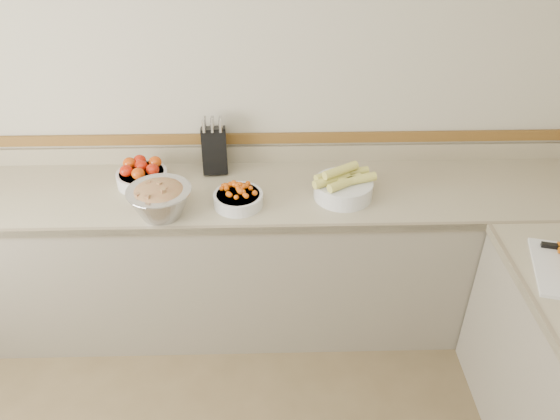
{
  "coord_description": "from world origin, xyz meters",
  "views": [
    {
      "loc": [
        0.3,
        -0.75,
        2.44
      ],
      "look_at": [
        0.35,
        1.35,
        1.0
      ],
      "focal_mm": 35.0,
      "sensor_mm": 36.0,
      "label": 1
    }
  ],
  "objects_px": {
    "knife_block": "(214,149)",
    "cherry_tomato_bowl": "(238,197)",
    "tomato_bowl": "(142,174)",
    "corn_bowl": "(343,186)",
    "rhubarb_bowl": "(160,199)"
  },
  "relations": [
    {
      "from": "knife_block",
      "to": "cherry_tomato_bowl",
      "type": "distance_m",
      "value": 0.39
    },
    {
      "from": "cherry_tomato_bowl",
      "to": "knife_block",
      "type": "bearing_deg",
      "value": 111.62
    },
    {
      "from": "tomato_bowl",
      "to": "cherry_tomato_bowl",
      "type": "height_order",
      "value": "same"
    },
    {
      "from": "cherry_tomato_bowl",
      "to": "rhubarb_bowl",
      "type": "bearing_deg",
      "value": -168.11
    },
    {
      "from": "rhubarb_bowl",
      "to": "tomato_bowl",
      "type": "bearing_deg",
      "value": 116.31
    },
    {
      "from": "knife_block",
      "to": "rhubarb_bowl",
      "type": "distance_m",
      "value": 0.49
    },
    {
      "from": "tomato_bowl",
      "to": "rhubarb_bowl",
      "type": "bearing_deg",
      "value": -63.69
    },
    {
      "from": "knife_block",
      "to": "corn_bowl",
      "type": "distance_m",
      "value": 0.74
    },
    {
      "from": "corn_bowl",
      "to": "knife_block",
      "type": "bearing_deg",
      "value": 156.84
    },
    {
      "from": "corn_bowl",
      "to": "rhubarb_bowl",
      "type": "xyz_separation_m",
      "value": [
        -0.91,
        -0.14,
        0.03
      ]
    },
    {
      "from": "cherry_tomato_bowl",
      "to": "corn_bowl",
      "type": "height_order",
      "value": "corn_bowl"
    },
    {
      "from": "knife_block",
      "to": "rhubarb_bowl",
      "type": "height_order",
      "value": "knife_block"
    },
    {
      "from": "tomato_bowl",
      "to": "corn_bowl",
      "type": "distance_m",
      "value": 1.07
    },
    {
      "from": "tomato_bowl",
      "to": "corn_bowl",
      "type": "bearing_deg",
      "value": -8.34
    },
    {
      "from": "cherry_tomato_bowl",
      "to": "corn_bowl",
      "type": "distance_m",
      "value": 0.54
    }
  ]
}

